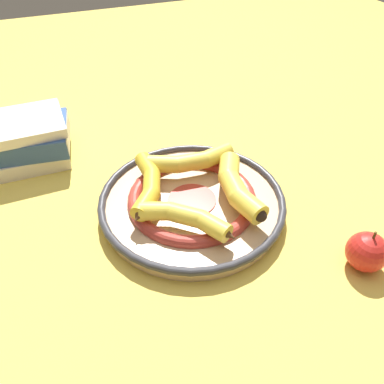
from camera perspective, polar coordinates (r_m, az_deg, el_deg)
ground_plane at (r=0.67m, az=-1.04°, el=-5.07°), size 2.80×2.80×0.00m
decorative_bowl at (r=0.69m, az=0.00°, el=-1.43°), size 0.34×0.34×0.04m
banana_a at (r=0.73m, az=-0.41°, el=4.79°), size 0.06×0.19×0.03m
banana_b at (r=0.67m, az=6.69°, el=1.04°), size 0.19×0.07×0.04m
banana_c at (r=0.61m, az=-0.78°, el=-4.00°), size 0.13×0.14×0.03m
banana_d at (r=0.67m, az=-6.69°, el=1.03°), size 0.18×0.09×0.03m
book_stack at (r=0.87m, az=-23.87°, el=7.36°), size 0.17×0.19×0.09m
apple at (r=0.65m, az=25.09°, el=-8.24°), size 0.06×0.06×0.08m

